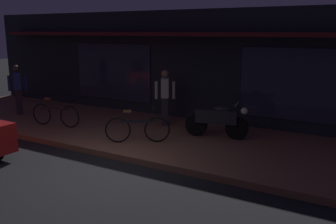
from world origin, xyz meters
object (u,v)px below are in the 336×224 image
object	(u,v)px
bicycle_extra	(55,114)
person_photographer	(18,89)
person_bystander	(165,96)
bicycle_parked	(137,129)
motorcycle	(218,119)

from	to	relation	value
bicycle_extra	person_photographer	xyz separation A→B (m)	(-2.36, 0.58, 0.52)
bicycle_extra	person_photographer	distance (m)	2.48
person_photographer	person_bystander	world-z (taller)	same
person_bystander	bicycle_extra	bearing A→B (deg)	-147.17
person_photographer	person_bystander	distance (m)	5.25
bicycle_parked	person_photographer	size ratio (longest dim) A/B	0.85
motorcycle	person_photographer	world-z (taller)	person_photographer
bicycle_parked	bicycle_extra	size ratio (longest dim) A/B	0.87
person_photographer	person_bystander	size ratio (longest dim) A/B	1.00
person_photographer	person_bystander	bearing A→B (deg)	13.22
bicycle_parked	bicycle_extra	distance (m)	3.05
bicycle_extra	person_photographer	bearing A→B (deg)	166.24
person_bystander	bicycle_parked	bearing A→B (deg)	-81.12
bicycle_parked	person_bystander	bearing A→B (deg)	98.88
bicycle_extra	person_bystander	xyz separation A→B (m)	(2.76, 1.78, 0.52)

